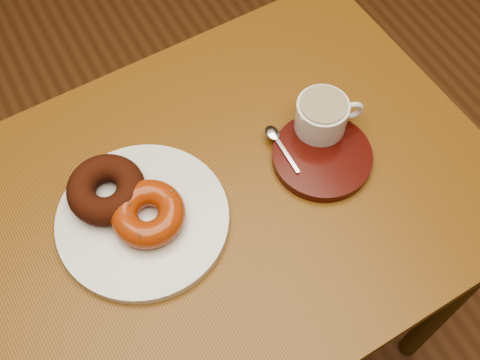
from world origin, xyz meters
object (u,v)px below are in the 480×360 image
donut_plate (143,219)px  coffee_cup (323,115)px  cafe_table (230,227)px  saucer (322,157)px

donut_plate → coffee_cup: size_ratio=2.40×
cafe_table → saucer: bearing=-9.0°
donut_plate → saucer: 0.29m
coffee_cup → saucer: bearing=-99.7°
cafe_table → saucer: 0.20m
saucer → donut_plate: bearing=173.1°
donut_plate → saucer: (0.29, -0.04, 0.00)m
donut_plate → saucer: saucer is taller
cafe_table → donut_plate: (-0.13, 0.02, 0.13)m
cafe_table → donut_plate: 0.19m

